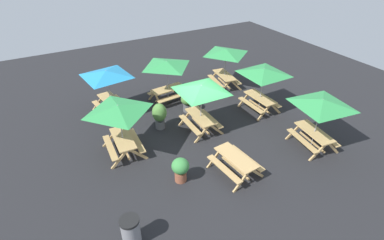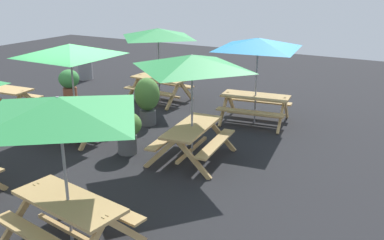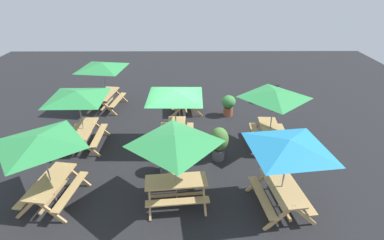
{
  "view_description": "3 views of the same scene",
  "coord_description": "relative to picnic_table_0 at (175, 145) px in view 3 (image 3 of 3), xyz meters",
  "views": [
    {
      "loc": [
        -9.85,
        5.82,
        7.95
      ],
      "look_at": [
        -0.28,
        0.49,
        0.9
      ],
      "focal_mm": 28.0,
      "sensor_mm": 36.0,
      "label": 1
    },
    {
      "loc": [
        7.47,
        -7.52,
        3.81
      ],
      "look_at": [
        3.25,
        0.01,
        0.9
      ],
      "focal_mm": 40.0,
      "sensor_mm": 36.0,
      "label": 2
    },
    {
      "loc": [
        10.15,
        0.43,
        6.34
      ],
      "look_at": [
        -0.28,
        0.49,
        0.9
      ],
      "focal_mm": 28.0,
      "sensor_mm": 36.0,
      "label": 3
    }
  ],
  "objects": [
    {
      "name": "picnic_table_7",
      "position": [
        -3.14,
        -3.68,
        0.0
      ],
      "size": [
        2.83,
        2.83,
        2.34
      ],
      "rotation": [
        0.0,
        0.0,
        0.01
      ],
      "color": "tan",
      "rests_on": "ground"
    },
    {
      "name": "picnic_table_6",
      "position": [
        -3.23,
        -0.14,
        0.0
      ],
      "size": [
        2.83,
        2.83,
        2.34
      ],
      "rotation": [
        0.0,
        0.0,
        -0.01
      ],
      "color": "tan",
      "rests_on": "ground"
    },
    {
      "name": "picnic_table_2",
      "position": [
        0.28,
        3.01,
        0.0
      ],
      "size": [
        2.8,
        2.8,
        2.34
      ],
      "rotation": [
        0.0,
        0.0,
        0.13
      ],
      "color": "tan",
      "rests_on": "ground"
    },
    {
      "name": "potted_plant_0",
      "position": [
        -1.44,
        -0.41,
        -1.42
      ],
      "size": [
        0.67,
        0.67,
        0.96
      ],
      "color": "#59595B",
      "rests_on": "ground"
    },
    {
      "name": "picnic_table_0",
      "position": [
        0.0,
        0.0,
        0.0
      ],
      "size": [
        2.19,
        2.19,
        2.34
      ],
      "rotation": [
        0.0,
        0.0,
        1.67
      ],
      "color": "tan",
      "rests_on": "ground"
    },
    {
      "name": "picnic_table_5",
      "position": [
        -6.36,
        0.18,
        -1.43
      ],
      "size": [
        1.91,
        1.67,
        0.81
      ],
      "rotation": [
        0.0,
        0.0,
        0.09
      ],
      "color": "tan",
      "rests_on": "ground"
    },
    {
      "name": "trash_bin_gray",
      "position": [
        -7.34,
        4.66,
        -1.49
      ],
      "size": [
        0.59,
        0.59,
        0.98
      ],
      "color": "gray",
      "rests_on": "ground"
    },
    {
      "name": "picnic_table_4",
      "position": [
        -6.63,
        -3.68,
        0.0
      ],
      "size": [
        2.8,
        2.8,
        2.34
      ],
      "rotation": [
        0.0,
        0.0,
        -0.14
      ],
      "color": "tan",
      "rests_on": "ground"
    },
    {
      "name": "potted_plant_2",
      "position": [
        -2.17,
        1.44,
        -1.25
      ],
      "size": [
        0.67,
        0.67,
        1.28
      ],
      "color": "#59595B",
      "rests_on": "ground"
    },
    {
      "name": "picnic_table_3",
      "position": [
        -0.0,
        -3.64,
        0.0
      ],
      "size": [
        2.26,
        2.26,
        2.34
      ],
      "rotation": [
        0.0,
        0.0,
        -0.14
      ],
      "color": "tan",
      "rests_on": "ground"
    },
    {
      "name": "ground_plane",
      "position": [
        -3.25,
        -0.01,
        -1.99
      ],
      "size": [
        28.48,
        28.48,
        0.0
      ],
      "primitive_type": "plane",
      "color": "#232326",
      "rests_on": "ground"
    },
    {
      "name": "picnic_table_1",
      "position": [
        -3.15,
        3.5,
        0.0
      ],
      "size": [
        2.11,
        2.11,
        2.34
      ],
      "rotation": [
        0.0,
        0.0,
        -0.06
      ],
      "color": "tan",
      "rests_on": "ground"
    },
    {
      "name": "potted_plant_1",
      "position": [
        -5.74,
        2.2,
        -1.41
      ],
      "size": [
        0.65,
        0.65,
        0.99
      ],
      "color": "#935138",
      "rests_on": "ground"
    }
  ]
}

